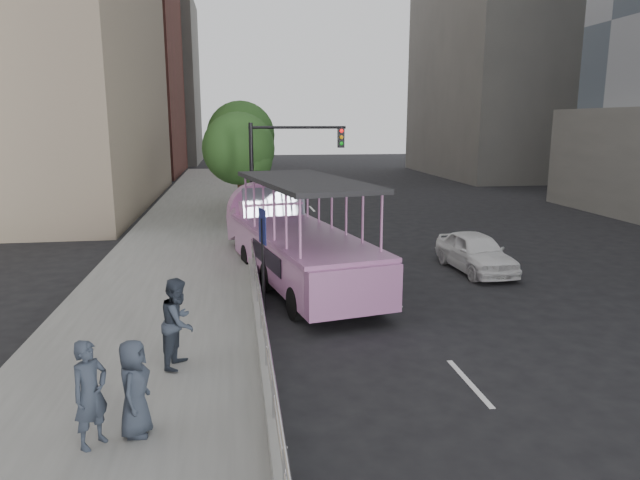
# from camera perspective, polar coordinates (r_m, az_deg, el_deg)

# --- Properties ---
(ground) EXTENTS (160.00, 160.00, 0.00)m
(ground) POSITION_cam_1_polar(r_m,az_deg,el_deg) (13.82, 7.50, -10.65)
(ground) COLOR black
(sidewalk) EXTENTS (5.50, 80.00, 0.30)m
(sidewalk) POSITION_cam_1_polar(r_m,az_deg,el_deg) (22.94, -13.60, -1.41)
(sidewalk) COLOR gray
(sidewalk) RESTS_ON ground
(kerb_wall) EXTENTS (0.24, 30.00, 0.36)m
(kerb_wall) POSITION_cam_1_polar(r_m,az_deg,el_deg) (15.05, -6.18, -6.78)
(kerb_wall) COLOR #989893
(kerb_wall) RESTS_ON sidewalk
(guardrail) EXTENTS (0.07, 22.00, 0.71)m
(guardrail) POSITION_cam_1_polar(r_m,az_deg,el_deg) (14.85, -6.24, -4.35)
(guardrail) COLOR silver
(guardrail) RESTS_ON kerb_wall
(duck_boat) EXTENTS (4.61, 10.88, 3.52)m
(duck_boat) POSITION_cam_1_polar(r_m,az_deg,el_deg) (19.24, -2.89, -0.07)
(duck_boat) COLOR black
(duck_boat) RESTS_ON ground
(car) EXTENTS (1.85, 4.17, 1.40)m
(car) POSITION_cam_1_polar(r_m,az_deg,el_deg) (21.02, 15.30, -1.16)
(car) COLOR white
(car) RESTS_ON ground
(pedestrian_near) EXTENTS (0.71, 0.75, 1.72)m
(pedestrian_near) POSITION_cam_1_polar(r_m,az_deg,el_deg) (9.70, -22.00, -14.07)
(pedestrian_near) COLOR #2B3340
(pedestrian_near) RESTS_ON sidewalk
(pedestrian_mid) EXTENTS (0.92, 1.06, 1.86)m
(pedestrian_mid) POSITION_cam_1_polar(r_m,az_deg,el_deg) (12.09, -13.96, -8.00)
(pedestrian_mid) COLOR #2B3340
(pedestrian_mid) RESTS_ON sidewalk
(pedestrian_far) EXTENTS (0.60, 0.84, 1.60)m
(pedestrian_far) POSITION_cam_1_polar(r_m,az_deg,el_deg) (9.81, -18.08, -13.88)
(pedestrian_far) COLOR #2B3340
(pedestrian_far) RESTS_ON sidewalk
(parking_sign) EXTENTS (0.17, 0.65, 2.94)m
(parking_sign) POSITION_cam_1_polar(r_m,az_deg,el_deg) (15.65, -5.73, -0.90)
(parking_sign) COLOR black
(parking_sign) RESTS_ON ground
(traffic_signal) EXTENTS (4.20, 0.32, 5.20)m
(traffic_signal) POSITION_cam_1_polar(r_m,az_deg,el_deg) (24.90, -4.10, 7.71)
(traffic_signal) COLOR black
(traffic_signal) RESTS_ON ground
(street_tree_near) EXTENTS (3.52, 3.52, 5.72)m
(street_tree_near) POSITION_cam_1_polar(r_m,az_deg,el_deg) (28.23, -7.93, 8.76)
(street_tree_near) COLOR #382519
(street_tree_near) RESTS_ON ground
(street_tree_far) EXTENTS (3.97, 3.97, 6.45)m
(street_tree_far) POSITION_cam_1_polar(r_m,az_deg,el_deg) (34.20, -7.74, 10.09)
(street_tree_far) COLOR #382519
(street_tree_far) RESTS_ON ground
(midrise_brick) EXTENTS (18.00, 16.00, 26.00)m
(midrise_brick) POSITION_cam_1_polar(r_m,az_deg,el_deg) (62.44, -22.92, 18.02)
(midrise_brick) COLOR brown
(midrise_brick) RESTS_ON ground
(midrise_stone_a) EXTENTS (20.00, 20.00, 32.00)m
(midrise_stone_a) POSITION_cam_1_polar(r_m,az_deg,el_deg) (62.75, 21.28, 20.88)
(midrise_stone_a) COLOR gray
(midrise_stone_a) RESTS_ON ground
(midrise_stone_b) EXTENTS (16.00, 14.00, 20.00)m
(midrise_stone_b) POSITION_cam_1_polar(r_m,az_deg,el_deg) (77.40, -18.31, 14.71)
(midrise_stone_b) COLOR gray
(midrise_stone_b) RESTS_ON ground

